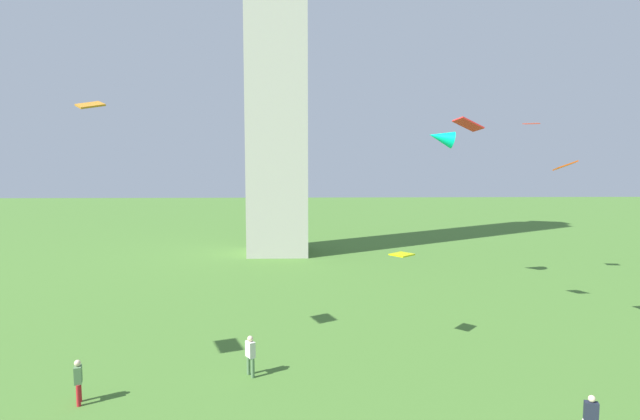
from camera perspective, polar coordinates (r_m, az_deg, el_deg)
The scene contains 10 objects.
monument_obelisk at distance 50.96m, azimuth -4.86°, elevation 21.10°, with size 5.71×5.71×45.35m.
person_0 at distance 22.15m, azimuth -7.85°, elevation -15.71°, with size 0.47×0.52×1.74m.
person_1 at distance 19.40m, azimuth 28.23°, elevation -19.80°, with size 0.48×0.36×1.59m.
person_2 at distance 21.65m, azimuth -25.60°, elevation -16.81°, with size 0.38×0.50×1.69m.
kite_flying_0 at distance 28.40m, azimuth 25.93°, elevation 4.53°, with size 1.03×0.76×0.54m.
kite_flying_1 at distance 40.02m, azimuth 22.71°, elevation 8.97°, with size 1.17×0.90×0.16m.
kite_flying_4 at distance 24.11m, azimuth -24.50°, elevation 10.73°, with size 1.60×1.69×0.53m.
kite_flying_5 at distance 29.21m, azimuth 16.36°, elevation 9.25°, with size 1.64×1.31×0.76m.
kite_flying_6 at distance 37.05m, azimuth 13.49°, elevation 7.96°, with size 1.95×1.26×1.56m.
kite_flying_7 at distance 24.92m, azimuth 9.22°, elevation -4.97°, with size 1.39×1.42×0.14m.
Camera 1 is at (-2.01, -4.60, 9.00)m, focal length 28.38 mm.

